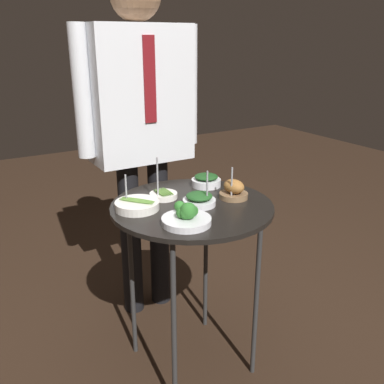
{
  "coord_description": "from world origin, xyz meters",
  "views": [
    {
      "loc": [
        -0.79,
        -1.32,
        1.35
      ],
      "look_at": [
        0.0,
        0.0,
        0.8
      ],
      "focal_mm": 40.0,
      "sensor_mm": 36.0,
      "label": 1
    }
  ],
  "objects": [
    {
      "name": "ground_plane",
      "position": [
        0.0,
        0.0,
        0.0
      ],
      "size": [
        8.0,
        8.0,
        0.0
      ],
      "primitive_type": "plane",
      "color": "black"
    },
    {
      "name": "serving_cart",
      "position": [
        0.0,
        0.0,
        0.69
      ],
      "size": [
        0.63,
        0.63,
        0.75
      ],
      "color": "black",
      "rests_on": "ground_plane"
    },
    {
      "name": "bowl_asparagus_center",
      "position": [
        -0.06,
        0.12,
        0.76
      ],
      "size": [
        0.11,
        0.11,
        0.17
      ],
      "color": "silver",
      "rests_on": "serving_cart"
    },
    {
      "name": "bowl_spinach_mid_right",
      "position": [
        0.02,
        -0.02,
        0.77
      ],
      "size": [
        0.13,
        0.13,
        0.14
      ],
      "color": "silver",
      "rests_on": "serving_cart"
    },
    {
      "name": "bowl_broccoli_back_right",
      "position": [
        -0.11,
        -0.15,
        0.77
      ],
      "size": [
        0.17,
        0.17,
        0.08
      ],
      "color": "silver",
      "rests_on": "serving_cart"
    },
    {
      "name": "bowl_roast_far_rim",
      "position": [
        0.18,
        -0.03,
        0.78
      ],
      "size": [
        0.12,
        0.12,
        0.14
      ],
      "color": "brown",
      "rests_on": "serving_cart"
    },
    {
      "name": "bowl_asparagus_mid_left",
      "position": [
        -0.2,
        0.06,
        0.76
      ],
      "size": [
        0.17,
        0.17,
        0.13
      ],
      "color": "silver",
      "rests_on": "serving_cart"
    },
    {
      "name": "bowl_spinach_front_left",
      "position": [
        0.16,
        0.15,
        0.77
      ],
      "size": [
        0.13,
        0.13,
        0.05
      ],
      "color": "silver",
      "rests_on": "serving_cart"
    },
    {
      "name": "waiter_figure",
      "position": [
        0.02,
        0.5,
        1.03
      ],
      "size": [
        0.6,
        0.23,
        1.63
      ],
      "color": "black",
      "rests_on": "ground_plane"
    }
  ]
}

